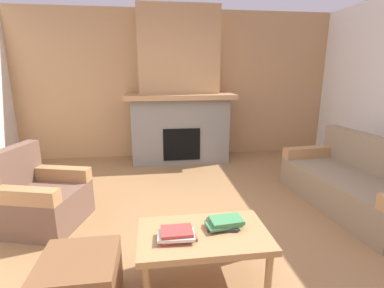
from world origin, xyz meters
name	(u,v)px	position (x,y,z in m)	size (l,w,h in m)	color
ground	(204,234)	(0.00, 0.00, 0.00)	(9.00, 9.00, 0.00)	olive
wall_back_wood_panel	(177,85)	(0.00, 3.00, 1.35)	(6.00, 0.12, 2.70)	tan
fireplace	(179,97)	(0.00, 2.62, 1.16)	(1.90, 0.82, 2.70)	gray
couch	(355,185)	(1.93, 0.37, 0.29)	(1.01, 1.87, 0.85)	#847056
armchair	(39,199)	(-1.72, 0.45, 0.29)	(0.93, 0.93, 0.85)	brown
coffee_table	(204,239)	(-0.12, -0.66, 0.38)	(1.00, 0.60, 0.43)	#A87A4C
ottoman	(80,283)	(-1.02, -0.81, 0.20)	(0.52, 0.52, 0.40)	brown
book_stack_near_edge	(177,234)	(-0.33, -0.71, 0.46)	(0.29, 0.21, 0.07)	#B23833
book_stack_center	(224,223)	(0.05, -0.60, 0.47)	(0.30, 0.24, 0.07)	#2D2D33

